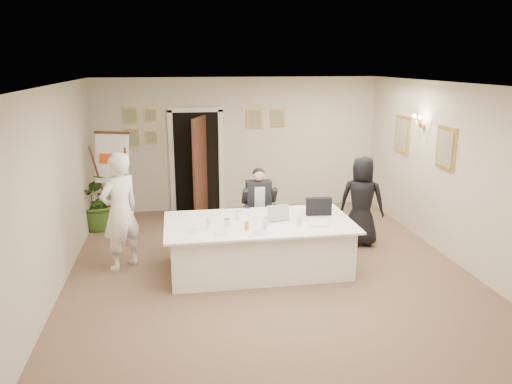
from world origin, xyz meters
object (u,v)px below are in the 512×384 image
at_px(potted_palm, 99,200).
at_px(steel_jug, 227,223).
at_px(paper_stack, 319,224).
at_px(conference_table, 259,245).
at_px(standing_man, 120,212).
at_px(seated_man, 259,206).
at_px(laptop_bag, 319,206).
at_px(standing_woman, 362,201).
at_px(oj_glass, 247,226).
at_px(flip_chart, 116,186).
at_px(laptop, 277,210).

xyz_separation_m(potted_palm, steel_jug, (2.17, -2.54, 0.26)).
bearing_deg(paper_stack, potted_palm, 142.19).
relative_size(conference_table, standing_man, 1.55).
bearing_deg(steel_jug, paper_stack, -7.43).
distance_m(seated_man, laptop_bag, 1.25).
height_order(standing_man, standing_woman, standing_man).
bearing_deg(seated_man, potted_palm, 163.69).
distance_m(standing_man, oj_glass, 1.98).
distance_m(flip_chart, steel_jug, 3.05).
height_order(standing_woman, steel_jug, standing_woman).
xyz_separation_m(oj_glass, steel_jug, (-0.26, 0.22, -0.01)).
bearing_deg(potted_palm, standing_woman, -19.18).
height_order(standing_man, laptop, standing_man).
xyz_separation_m(potted_palm, laptop_bag, (3.64, -2.23, 0.35)).
bearing_deg(potted_palm, flip_chart, -15.77).
bearing_deg(oj_glass, paper_stack, 2.21).
relative_size(seated_man, potted_palm, 1.21).
bearing_deg(potted_palm, laptop, -38.17).
distance_m(standing_woman, laptop_bag, 1.15).
relative_size(paper_stack, oj_glass, 2.34).
height_order(laptop_bag, oj_glass, laptop_bag).
bearing_deg(flip_chart, standing_woman, -19.45).
height_order(flip_chart, paper_stack, flip_chart).
xyz_separation_m(flip_chart, oj_glass, (2.08, -2.66, -0.01)).
relative_size(potted_palm, steel_jug, 10.30).
distance_m(seated_man, oj_glass, 1.53).
relative_size(conference_table, paper_stack, 9.29).
bearing_deg(potted_palm, laptop_bag, -31.49).
height_order(laptop, oj_glass, laptop).
distance_m(standing_man, paper_stack, 2.99).
bearing_deg(conference_table, oj_glass, -123.95).
bearing_deg(laptop, laptop_bag, -0.16).
bearing_deg(paper_stack, laptop, 144.23).
bearing_deg(laptop_bag, seated_man, 135.84).
relative_size(standing_woman, oj_glass, 12.03).
xyz_separation_m(standing_woman, paper_stack, (-1.10, -1.12, 0.01)).
bearing_deg(seated_man, laptop, -76.48).
bearing_deg(laptop_bag, conference_table, -163.99).
distance_m(flip_chart, standing_woman, 4.51).
bearing_deg(conference_table, laptop, 16.45).
xyz_separation_m(seated_man, laptop_bag, (0.79, -0.94, 0.23)).
bearing_deg(laptop, standing_woman, 16.06).
bearing_deg(conference_table, steel_jug, -164.68).
bearing_deg(standing_man, flip_chart, -124.72).
bearing_deg(steel_jug, seated_man, 61.23).
bearing_deg(standing_woman, steel_jug, 49.48).
relative_size(laptop, steel_jug, 3.27).
height_order(flip_chart, potted_palm, flip_chart).
height_order(standing_man, potted_palm, standing_man).
xyz_separation_m(seated_man, laptop, (0.10, -1.03, 0.23)).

